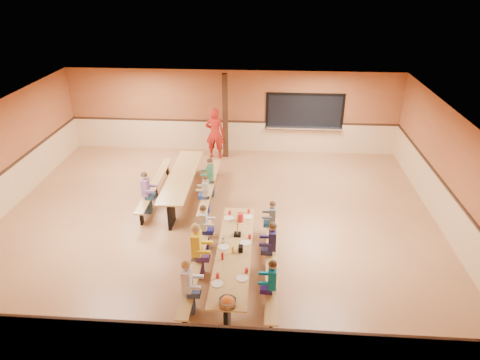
{
  "coord_description": "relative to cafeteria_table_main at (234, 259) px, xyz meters",
  "views": [
    {
      "loc": [
        1.33,
        -9.93,
        6.26
      ],
      "look_at": [
        0.61,
        0.19,
        1.15
      ],
      "focal_mm": 32.0,
      "sensor_mm": 36.0,
      "label": 1
    }
  ],
  "objects": [
    {
      "name": "cafeteria_table_main",
      "position": [
        0.0,
        0.0,
        0.0
      ],
      "size": [
        1.91,
        3.7,
        0.74
      ],
      "color": "#A98143",
      "rests_on": "ground"
    },
    {
      "name": "chip_bowl",
      "position": [
        0.02,
        -1.65,
        0.29
      ],
      "size": [
        0.32,
        0.32,
        0.15
      ],
      "primitive_type": null,
      "color": "orange",
      "rests_on": "cafeteria_table_main"
    },
    {
      "name": "seated_child_teal_right",
      "position": [
        0.83,
        -0.89,
        0.06
      ],
      "size": [
        0.35,
        0.29,
        1.17
      ],
      "primitive_type": null,
      "color": "#0B6589",
      "rests_on": "ground"
    },
    {
      "name": "seated_child_char_right",
      "position": [
        0.83,
        1.51,
        0.04
      ],
      "size": [
        0.33,
        0.27,
        1.12
      ],
      "primitive_type": null,
      "color": "#4F5659",
      "rests_on": "ground"
    },
    {
      "name": "seated_child_navy_right",
      "position": [
        0.83,
        0.39,
        0.08
      ],
      "size": [
        0.37,
        0.31,
        1.22
      ],
      "primitive_type": null,
      "color": "#271F50",
      "rests_on": "ground"
    },
    {
      "name": "punch_pitcher",
      "position": [
        0.05,
        1.2,
        0.32
      ],
      "size": [
        0.16,
        0.16,
        0.22
      ],
      "primitive_type": "cylinder",
      "color": "red",
      "rests_on": "cafeteria_table_main"
    },
    {
      "name": "place_settings",
      "position": [
        0.0,
        0.0,
        0.27
      ],
      "size": [
        0.65,
        3.3,
        0.11
      ],
      "primitive_type": null,
      "color": "beige",
      "rests_on": "cafeteria_table_main"
    },
    {
      "name": "seated_child_tan_sec",
      "position": [
        -1.02,
        2.8,
        0.03
      ],
      "size": [
        0.33,
        0.27,
        1.12
      ],
      "primitive_type": null,
      "color": "#A6A086",
      "rests_on": "ground"
    },
    {
      "name": "room_envelope",
      "position": [
        -0.67,
        2.39,
        0.16
      ],
      "size": [
        12.04,
        10.04,
        3.02
      ],
      "color": "#96522B",
      "rests_on": "ground"
    },
    {
      "name": "condiment_mustard",
      "position": [
        -0.02,
        -0.08,
        0.3
      ],
      "size": [
        0.06,
        0.06,
        0.17
      ],
      "primitive_type": "cylinder",
      "color": "yellow",
      "rests_on": "cafeteria_table_main"
    },
    {
      "name": "ground",
      "position": [
        -0.67,
        2.39,
        -0.53
      ],
      "size": [
        12.0,
        12.0,
        0.0
      ],
      "primitive_type": "plane",
      "color": "#8F5A36",
      "rests_on": "ground"
    },
    {
      "name": "standing_woman",
      "position": [
        -1.23,
        6.66,
        0.4
      ],
      "size": [
        0.7,
        0.48,
        1.84
      ],
      "primitive_type": "imported",
      "rotation": [
        0.0,
        0.0,
        3.09
      ],
      "color": "#A61B13",
      "rests_on": "ground"
    },
    {
      "name": "seated_child_white_left",
      "position": [
        -0.82,
        -1.09,
        0.1
      ],
      "size": [
        0.39,
        0.32,
        1.25
      ],
      "primitive_type": null,
      "color": "silver",
      "rests_on": "ground"
    },
    {
      "name": "structural_post",
      "position": [
        -0.87,
        6.79,
        0.97
      ],
      "size": [
        0.18,
        0.18,
        3.0
      ],
      "primitive_type": "cube",
      "color": "#321C10",
      "rests_on": "ground"
    },
    {
      "name": "cafeteria_table_second",
      "position": [
        -1.85,
        3.61,
        0.0
      ],
      "size": [
        1.91,
        3.7,
        0.74
      ],
      "color": "#A98143",
      "rests_on": "ground"
    },
    {
      "name": "napkin_dispenser",
      "position": [
        0.14,
        -0.01,
        0.28
      ],
      "size": [
        0.1,
        0.14,
        0.13
      ],
      "primitive_type": "cube",
      "color": "black",
      "rests_on": "cafeteria_table_main"
    },
    {
      "name": "seated_child_purple_sec",
      "position": [
        -2.67,
        2.66,
        0.09
      ],
      "size": [
        0.38,
        0.31,
        1.23
      ],
      "primitive_type": null,
      "color": "#85578C",
      "rests_on": "ground"
    },
    {
      "name": "seated_child_green_sec",
      "position": [
        -1.02,
        3.78,
        0.07
      ],
      "size": [
        0.36,
        0.3,
        1.2
      ],
      "primitive_type": null,
      "color": "#2F6E4C",
      "rests_on": "ground"
    },
    {
      "name": "table_paddle",
      "position": [
        0.03,
        0.58,
        0.35
      ],
      "size": [
        0.16,
        0.16,
        0.56
      ],
      "color": "black",
      "rests_on": "cafeteria_table_main"
    },
    {
      "name": "seated_adult_yellow",
      "position": [
        -0.82,
        0.05,
        0.14
      ],
      "size": [
        0.43,
        0.35,
        1.33
      ],
      "primitive_type": null,
      "color": "yellow",
      "rests_on": "ground"
    },
    {
      "name": "seated_child_grey_left",
      "position": [
        -0.82,
        1.09,
        0.06
      ],
      "size": [
        0.36,
        0.29,
        1.18
      ],
      "primitive_type": null,
      "color": "silver",
      "rests_on": "ground"
    },
    {
      "name": "condiment_ketchup",
      "position": [
        -0.22,
        -0.32,
        0.3
      ],
      "size": [
        0.06,
        0.06,
        0.17
      ],
      "primitive_type": "cylinder",
      "color": "#B2140F",
      "rests_on": "cafeteria_table_main"
    },
    {
      "name": "kitchen_pass_through",
      "position": [
        1.93,
        7.36,
        0.96
      ],
      "size": [
        2.78,
        0.28,
        1.38
      ],
      "color": "black",
      "rests_on": "ground"
    }
  ]
}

